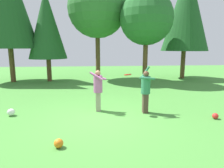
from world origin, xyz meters
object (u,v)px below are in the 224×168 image
at_px(person_catcher, 98,87).
at_px(tree_far_right, 186,9).
at_px(ball_red, 215,116).
at_px(tree_center, 97,8).
at_px(person_thrower, 146,88).
at_px(ball_orange, 59,143).
at_px(tree_right, 146,18).
at_px(tree_left, 47,25).
at_px(frisbee, 128,75).
at_px(ball_white, 11,112).

relative_size(person_catcher, tree_far_right, 0.19).
bearing_deg(ball_red, tree_center, 112.20).
xyz_separation_m(person_thrower, tree_far_right, (5.22, 8.25, 4.40)).
xyz_separation_m(ball_orange, tree_center, (1.23, 10.91, 5.21)).
relative_size(person_thrower, tree_center, 0.23).
relative_size(tree_right, tree_far_right, 0.73).
bearing_deg(ball_red, tree_left, 130.55).
relative_size(person_catcher, tree_right, 0.25).
xyz_separation_m(person_thrower, ball_orange, (-2.80, -2.44, -0.83)).
height_order(tree_center, tree_left, tree_center).
xyz_separation_m(ball_red, tree_left, (-7.42, 8.68, 3.93)).
height_order(person_thrower, tree_center, tree_center).
bearing_deg(tree_left, ball_red, -49.45).
distance_m(person_catcher, ball_orange, 3.12).
distance_m(person_catcher, tree_left, 8.72).
distance_m(frisbee, ball_orange, 3.52).
bearing_deg(tree_far_right, tree_right, -156.05).
relative_size(tree_left, tree_far_right, 0.76).
bearing_deg(ball_orange, ball_white, 129.79).
relative_size(ball_white, tree_center, 0.03).
height_order(person_thrower, ball_red, person_thrower).
distance_m(ball_red, tree_center, 11.38).
xyz_separation_m(tree_center, tree_left, (-3.60, -0.68, -1.29)).
bearing_deg(ball_white, ball_red, -7.85).
xyz_separation_m(tree_left, tree_far_right, (10.39, 0.46, 1.31)).
bearing_deg(person_thrower, person_catcher, -10.35).
distance_m(ball_white, tree_far_right, 14.01).
distance_m(tree_right, tree_left, 6.98).
xyz_separation_m(frisbee, ball_red, (2.92, -0.91, -1.35)).
height_order(ball_orange, tree_center, tree_center).
distance_m(person_thrower, tree_far_right, 10.71).
xyz_separation_m(ball_red, tree_right, (-0.53, 7.58, 4.29)).
bearing_deg(ball_orange, tree_far_right, 53.11).
relative_size(frisbee, tree_far_right, 0.04).
height_order(tree_center, tree_far_right, tree_far_right).
relative_size(person_catcher, ball_orange, 6.91).
distance_m(ball_white, ball_red, 7.24).
relative_size(person_thrower, tree_right, 0.28).
bearing_deg(ball_orange, person_catcher, 69.71).
relative_size(tree_center, tree_far_right, 0.88).
bearing_deg(ball_white, ball_orange, -50.21).
bearing_deg(tree_right, ball_red, -85.97).
xyz_separation_m(person_thrower, tree_left, (-5.17, 7.79, 3.09)).
bearing_deg(ball_red, person_catcher, 162.39).
relative_size(person_catcher, tree_left, 0.25).
distance_m(person_thrower, ball_orange, 3.81).
height_order(person_thrower, frisbee, person_thrower).
relative_size(person_thrower, frisbee, 5.51).
relative_size(person_thrower, person_catcher, 1.10).
bearing_deg(tree_right, ball_orange, -116.32).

